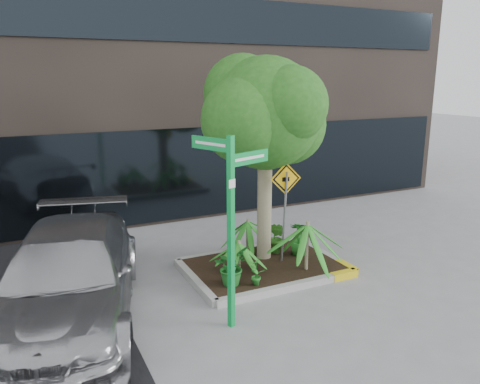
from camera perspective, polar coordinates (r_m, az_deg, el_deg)
name	(u,v)px	position (r m, az deg, el deg)	size (l,w,h in m)	color
ground	(262,277)	(9.97, 2.74, -10.34)	(80.00, 80.00, 0.00)	gray
planter	(266,266)	(10.25, 3.15, -9.02)	(3.35, 2.36, 0.15)	#9E9E99
tree	(265,113)	(9.92, 3.09, 9.55)	(3.05, 2.71, 4.58)	gray
palm_front	(308,224)	(9.73, 8.25, -3.92)	(1.19, 1.19, 1.32)	gray
palm_left	(239,243)	(9.55, -0.13, -6.22)	(0.79, 0.79, 0.88)	gray
palm_back	(248,221)	(10.77, 0.95, -3.57)	(0.85, 0.85, 0.95)	gray
parked_car	(68,277)	(8.58, -20.19, -9.67)	(2.19, 5.40, 1.57)	#A7A7AC
shrub_a	(231,266)	(9.17, -1.11, -9.03)	(0.66, 0.66, 0.74)	#1B6120
shrub_b	(299,238)	(10.71, 7.24, -5.63)	(0.43, 0.43, 0.77)	#227222
shrub_c	(256,270)	(9.15, 1.99, -9.52)	(0.32, 0.32, 0.60)	#206920
shrub_d	(277,238)	(10.73, 4.51, -5.58)	(0.41, 0.41, 0.75)	#2C681E
street_sign_post	(231,211)	(7.51, -1.13, -2.34)	(1.16, 0.91, 3.22)	#0E9A3F
cattle_sign	(285,196)	(9.87, 5.53, -0.50)	(0.68, 0.24, 2.21)	slate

